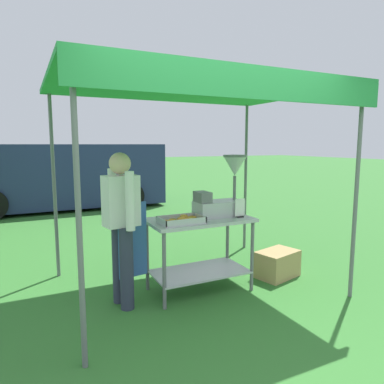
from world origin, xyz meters
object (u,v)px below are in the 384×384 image
at_px(vendor, 122,221).
at_px(stall_canopy, 196,92).
at_px(van_navy, 61,175).
at_px(donut_fryer, 223,192).
at_px(menu_sign, 240,210).
at_px(donut_tray, 182,221).
at_px(supply_crate, 277,264).
at_px(donut_cart, 200,239).

bearing_deg(vendor, stall_canopy, 5.92).
bearing_deg(van_navy, donut_fryer, -79.37).
height_order(donut_fryer, vendor, vendor).
relative_size(menu_sign, van_navy, 0.04).
bearing_deg(donut_tray, supply_crate, 2.70).
height_order(donut_tray, van_navy, van_navy).
distance_m(stall_canopy, van_navy, 6.49).
distance_m(vendor, van_navy, 6.37).
xyz_separation_m(donut_fryer, menu_sign, (0.12, -0.17, -0.19)).
height_order(vendor, supply_crate, vendor).
xyz_separation_m(donut_tray, van_navy, (-0.59, 6.51, -0.00)).
distance_m(stall_canopy, vendor, 1.63).
height_order(donut_tray, supply_crate, donut_tray).
xyz_separation_m(donut_cart, supply_crate, (1.09, -0.07, -0.44)).
bearing_deg(stall_canopy, donut_fryer, -12.52).
relative_size(stall_canopy, donut_tray, 6.58).
distance_m(supply_crate, van_navy, 6.77).
bearing_deg(vendor, donut_tray, -12.66).
height_order(donut_cart, donut_fryer, donut_fryer).
bearing_deg(menu_sign, stall_canopy, 151.36).
bearing_deg(menu_sign, donut_fryer, 125.61).
bearing_deg(donut_tray, stall_canopy, 39.40).
distance_m(donut_fryer, supply_crate, 1.23).
distance_m(stall_canopy, donut_cart, 1.65).
distance_m(donut_tray, van_navy, 6.54).
xyz_separation_m(stall_canopy, van_navy, (-0.87, 6.28, -1.38)).
relative_size(donut_fryer, vendor, 0.44).
bearing_deg(donut_fryer, van_navy, 100.63).
relative_size(donut_cart, van_navy, 0.23).
bearing_deg(stall_canopy, menu_sign, -28.64).
distance_m(donut_tray, menu_sign, 0.73).
relative_size(menu_sign, supply_crate, 0.36).
relative_size(stall_canopy, menu_sign, 14.18).
distance_m(donut_tray, vendor, 0.63).
relative_size(donut_tray, vendor, 0.29).
xyz_separation_m(stall_canopy, donut_cart, (0.00, -0.10, -1.65)).
distance_m(donut_tray, supply_crate, 1.54).
distance_m(stall_canopy, menu_sign, 1.41).
bearing_deg(donut_tray, menu_sign, -1.05).
bearing_deg(donut_tray, vendor, 167.34).
bearing_deg(vendor, donut_fryer, 0.98).
bearing_deg(menu_sign, supply_crate, 6.94).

